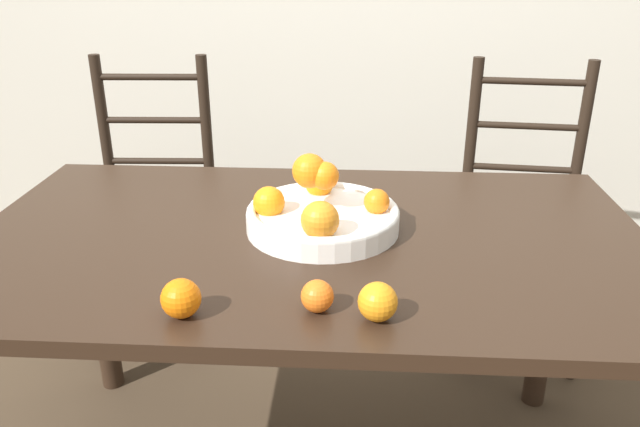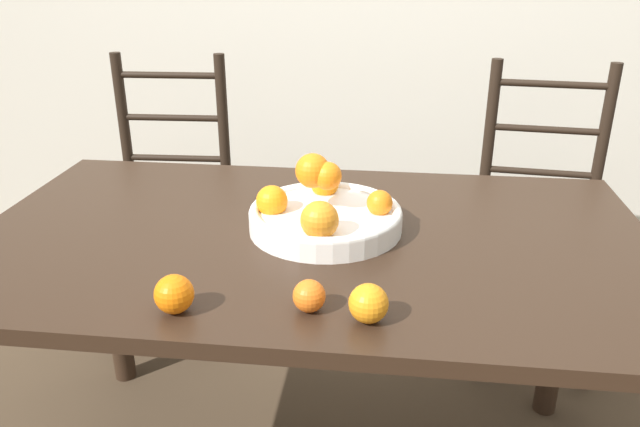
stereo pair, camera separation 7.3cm
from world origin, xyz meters
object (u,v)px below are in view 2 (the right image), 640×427
fruit_bowl (324,212)px  chair_left (170,208)px  chair_right (538,226)px  orange_loose_2 (174,294)px  orange_loose_0 (369,303)px  orange_loose_1 (309,296)px

fruit_bowl → chair_left: chair_left is taller
chair_right → chair_left: bearing=-174.6°
orange_loose_2 → chair_right: 1.47m
orange_loose_0 → orange_loose_2: same height
chair_left → chair_right: (1.33, -0.00, 0.00)m
fruit_bowl → chair_right: chair_right is taller
orange_loose_1 → chair_left: 1.31m
orange_loose_0 → orange_loose_2: (-0.35, -0.01, 0.00)m
orange_loose_2 → orange_loose_1: bearing=7.7°
orange_loose_1 → chair_right: size_ratio=0.06×
orange_loose_2 → fruit_bowl: bearing=59.7°
chair_left → chair_right: bearing=-2.7°
orange_loose_1 → chair_left: (-0.68, 1.08, -0.31)m
fruit_bowl → chair_left: 1.03m
orange_loose_1 → chair_right: chair_right is taller
fruit_bowl → chair_left: (-0.66, 0.73, -0.32)m
fruit_bowl → orange_loose_2: 0.45m
orange_loose_0 → chair_right: (0.55, 1.11, -0.32)m
fruit_bowl → orange_loose_2: (-0.23, -0.39, -0.01)m
fruit_bowl → orange_loose_0: fruit_bowl is taller
orange_loose_1 → chair_left: chair_left is taller
orange_loose_0 → chair_right: 1.27m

